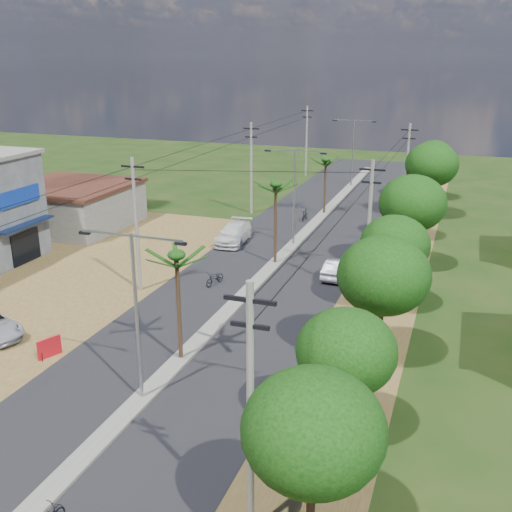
{
  "coord_description": "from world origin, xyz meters",
  "views": [
    {
      "loc": [
        12.97,
        -20.9,
        15.07
      ],
      "look_at": [
        0.95,
        13.0,
        3.0
      ],
      "focal_mm": 42.0,
      "sensor_mm": 36.0,
      "label": 1
    }
  ],
  "objects": [
    {
      "name": "streetlight_mid",
      "position": [
        0.0,
        25.0,
        4.79
      ],
      "size": [
        5.1,
        0.18,
        8.0
      ],
      "color": "gray",
      "rests_on": "ground"
    },
    {
      "name": "tree_east_c",
      "position": [
        9.7,
        7.0,
        4.86
      ],
      "size": [
        4.6,
        4.6,
        6.83
      ],
      "color": "black",
      "rests_on": "ground"
    },
    {
      "name": "tree_east_a",
      "position": [
        9.5,
        -6.0,
        4.49
      ],
      "size": [
        4.4,
        4.4,
        6.37
      ],
      "color": "black",
      "rests_on": "ground"
    },
    {
      "name": "streetlight_far",
      "position": [
        0.0,
        50.0,
        4.79
      ],
      "size": [
        5.1,
        0.18,
        8.0
      ],
      "color": "gray",
      "rests_on": "ground"
    },
    {
      "name": "roadside_sign",
      "position": [
        -6.63,
        2.0,
        0.55
      ],
      "size": [
        0.61,
        1.26,
        1.11
      ],
      "rotation": [
        0.0,
        0.0,
        -0.41
      ],
      "color": "#B21018",
      "rests_on": "ground"
    },
    {
      "name": "road",
      "position": [
        0.0,
        15.0,
        0.02
      ],
      "size": [
        12.0,
        110.0,
        0.04
      ],
      "primitive_type": "cube",
      "color": "black",
      "rests_on": "ground"
    },
    {
      "name": "utility_pole_e_c",
      "position": [
        7.5,
        38.0,
        4.76
      ],
      "size": [
        1.6,
        0.24,
        9.0
      ],
      "color": "#605E56",
      "rests_on": "ground"
    },
    {
      "name": "moto_rider_west_b",
      "position": [
        -1.2,
        33.01,
        0.53
      ],
      "size": [
        0.51,
        1.78,
        1.07
      ],
      "primitive_type": "imported",
      "rotation": [
        0.0,
        0.0,
        0.0
      ],
      "color": "black",
      "rests_on": "ground"
    },
    {
      "name": "median",
      "position": [
        0.0,
        18.0,
        0.09
      ],
      "size": [
        1.0,
        90.0,
        0.18
      ],
      "primitive_type": "cube",
      "color": "#605E56",
      "rests_on": "ground"
    },
    {
      "name": "tree_east_g",
      "position": [
        9.8,
        38.0,
        5.24
      ],
      "size": [
        5.0,
        5.0,
        7.38
      ],
      "color": "black",
      "rests_on": "ground"
    },
    {
      "name": "palm_median_far",
      "position": [
        0.0,
        36.0,
        5.26
      ],
      "size": [
        2.0,
        2.0,
        5.85
      ],
      "color": "black",
      "rests_on": "ground"
    },
    {
      "name": "car_white_far",
      "position": [
        -5.0,
        24.17,
        0.8
      ],
      "size": [
        2.77,
        5.68,
        1.59
      ],
      "primitive_type": "imported",
      "rotation": [
        0.0,
        0.0,
        0.1
      ],
      "color": "silver",
      "rests_on": "ground"
    },
    {
      "name": "low_shed",
      "position": [
        -21.0,
        24.0,
        1.97
      ],
      "size": [
        10.4,
        10.4,
        3.95
      ],
      "color": "#605E56",
      "rests_on": "ground"
    },
    {
      "name": "dirt_shoulder_east",
      "position": [
        8.5,
        15.0,
        0.01
      ],
      "size": [
        5.0,
        90.0,
        0.03
      ],
      "primitive_type": "cube",
      "color": "#543D1C",
      "rests_on": "ground"
    },
    {
      "name": "utility_pole_w_d",
      "position": [
        -7.0,
        55.0,
        4.76
      ],
      "size": [
        1.6,
        0.24,
        9.0
      ],
      "color": "#605E56",
      "rests_on": "ground"
    },
    {
      "name": "car_silver_mid",
      "position": [
        5.0,
        18.84,
        0.66
      ],
      "size": [
        1.54,
        4.06,
        1.32
      ],
      "primitive_type": "imported",
      "rotation": [
        0.0,
        0.0,
        3.11
      ],
      "color": "#AFB1B8",
      "rests_on": "ground"
    },
    {
      "name": "palm_median_near",
      "position": [
        0.0,
        4.0,
        5.54
      ],
      "size": [
        2.0,
        2.0,
        6.15
      ],
      "color": "black",
      "rests_on": "ground"
    },
    {
      "name": "utility_pole_e_a",
      "position": [
        7.5,
        -6.0,
        4.76
      ],
      "size": [
        1.6,
        0.24,
        9.0
      ],
      "color": "#605E56",
      "rests_on": "ground"
    },
    {
      "name": "tree_east_e",
      "position": [
        9.6,
        22.0,
        5.09
      ],
      "size": [
        4.8,
        4.8,
        7.14
      ],
      "color": "black",
      "rests_on": "ground"
    },
    {
      "name": "tree_east_f",
      "position": [
        9.2,
        30.0,
        3.89
      ],
      "size": [
        3.8,
        3.8,
        5.52
      ],
      "color": "black",
      "rests_on": "ground"
    },
    {
      "name": "utility_pole_w_b",
      "position": [
        -7.0,
        12.0,
        4.76
      ],
      "size": [
        1.6,
        0.24,
        9.0
      ],
      "color": "#605E56",
      "rests_on": "ground"
    },
    {
      "name": "palm_median_mid",
      "position": [
        0.0,
        20.0,
        5.9
      ],
      "size": [
        2.0,
        2.0,
        6.55
      ],
      "color": "black",
      "rests_on": "ground"
    },
    {
      "name": "tree_east_b",
      "position": [
        9.3,
        0.0,
        4.11
      ],
      "size": [
        4.0,
        4.0,
        5.83
      ],
      "color": "black",
      "rests_on": "ground"
    },
    {
      "name": "ground",
      "position": [
        0.0,
        0.0,
        0.0
      ],
      "size": [
        160.0,
        160.0,
        0.0
      ],
      "primitive_type": "plane",
      "color": "black",
      "rests_on": "ground"
    },
    {
      "name": "tree_east_h",
      "position": [
        9.5,
        46.0,
        4.64
      ],
      "size": [
        4.4,
        4.4,
        6.52
      ],
      "color": "black",
      "rests_on": "ground"
    },
    {
      "name": "moto_rider_west_a",
      "position": [
        -2.59,
        14.49,
        0.49
      ],
      "size": [
        1.08,
        1.98,
        0.98
      ],
      "primitive_type": "imported",
      "rotation": [
        0.0,
        0.0,
        -0.24
      ],
      "color": "black",
      "rests_on": "ground"
    },
    {
      "name": "streetlight_near",
      "position": [
        0.0,
        0.0,
        4.79
      ],
      "size": [
        5.1,
        0.18,
        8.0
      ],
      "color": "gray",
      "rests_on": "ground"
    },
    {
      "name": "dirt_lot_west",
      "position": [
        -15.0,
        8.0,
        0.02
      ],
      "size": [
        18.0,
        46.0,
        0.04
      ],
      "primitive_type": "cube",
      "color": "#543D1C",
      "rests_on": "ground"
    },
    {
      "name": "utility_pole_e_b",
      "position": [
        7.5,
        16.0,
        4.76
      ],
      "size": [
        1.6,
        0.24,
        9.0
      ],
      "color": "#605E56",
      "rests_on": "ground"
    },
    {
      "name": "tree_east_d",
      "position": [
        9.4,
        14.0,
        4.34
      ],
      "size": [
        4.2,
        4.2,
        6.13
      ],
      "color": "black",
      "rests_on": "ground"
    },
    {
      "name": "utility_pole_w_c",
      "position": [
        -7.0,
        34.0,
        4.76
      ],
      "size": [
        1.6,
        0.24,
        9.0
      ],
      "color": "#605E56",
      "rests_on": "ground"
    }
  ]
}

